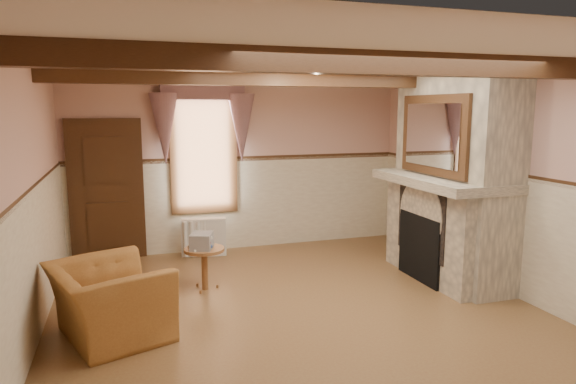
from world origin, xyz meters
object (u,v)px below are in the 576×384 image
object	(u,v)px
side_table	(205,269)
oil_lamp	(427,163)
radiator	(204,237)
mantel_clock	(411,163)
armchair	(109,301)
bowl	(452,175)

from	to	relation	value
side_table	oil_lamp	xyz separation A→B (m)	(3.15, -0.13, 1.29)
radiator	mantel_clock	size ratio (longest dim) A/B	2.92
armchair	radiator	world-z (taller)	armchair
side_table	bowl	bearing A→B (deg)	-13.15
side_table	radiator	bearing A→B (deg)	81.65
armchair	bowl	world-z (taller)	bowl
mantel_clock	oil_lamp	bearing A→B (deg)	-90.00
armchair	oil_lamp	size ratio (longest dim) A/B	4.17
armchair	side_table	distance (m)	1.59
mantel_clock	oil_lamp	world-z (taller)	oil_lamp
side_table	radiator	size ratio (longest dim) A/B	0.79
side_table	oil_lamp	size ratio (longest dim) A/B	1.96
radiator	oil_lamp	bearing A→B (deg)	-20.18
armchair	side_table	size ratio (longest dim) A/B	2.12
oil_lamp	bowl	bearing A→B (deg)	-90.00
side_table	oil_lamp	world-z (taller)	oil_lamp
bowl	mantel_clock	size ratio (longest dim) A/B	1.37
side_table	mantel_clock	xyz separation A→B (m)	(3.15, 0.28, 1.25)
armchair	oil_lamp	xyz separation A→B (m)	(4.29, 0.97, 1.18)
oil_lamp	radiator	bearing A→B (deg)	149.76
mantel_clock	oil_lamp	xyz separation A→B (m)	(0.00, -0.41, 0.04)
side_table	mantel_clock	size ratio (longest dim) A/B	2.29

